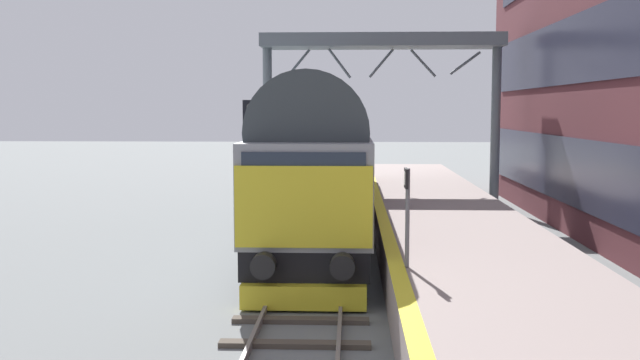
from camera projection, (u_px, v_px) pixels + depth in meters
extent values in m
plane|color=slate|center=(311.00, 279.00, 16.70)|extent=(140.00, 140.00, 0.00)
cube|color=gray|center=(280.00, 276.00, 16.72)|extent=(0.07, 60.00, 0.15)
cube|color=gray|center=(342.00, 276.00, 16.66)|extent=(0.07, 60.00, 0.15)
cube|color=#4E453B|center=(295.00, 344.00, 11.95)|extent=(2.50, 0.26, 0.09)
cube|color=#4E453B|center=(301.00, 320.00, 13.30)|extent=(2.50, 0.26, 0.09)
cube|color=#4E453B|center=(305.00, 301.00, 14.66)|extent=(2.50, 0.26, 0.09)
cube|color=#4E453B|center=(309.00, 285.00, 16.01)|extent=(2.50, 0.26, 0.09)
cube|color=#4E453B|center=(313.00, 271.00, 17.37)|extent=(2.50, 0.26, 0.09)
cube|color=#4E453B|center=(316.00, 259.00, 18.73)|extent=(2.50, 0.26, 0.09)
cube|color=#4E453B|center=(318.00, 249.00, 20.08)|extent=(2.50, 0.26, 0.09)
cube|color=#4E453B|center=(320.00, 240.00, 21.44)|extent=(2.50, 0.26, 0.09)
cube|color=#4E453B|center=(322.00, 232.00, 22.79)|extent=(2.50, 0.26, 0.09)
cube|color=#4E453B|center=(324.00, 225.00, 24.15)|extent=(2.50, 0.26, 0.09)
cube|color=#4E453B|center=(325.00, 219.00, 25.51)|extent=(2.50, 0.26, 0.09)
cube|color=#4E453B|center=(327.00, 214.00, 26.86)|extent=(2.50, 0.26, 0.09)
cube|color=#4E453B|center=(328.00, 209.00, 28.22)|extent=(2.50, 0.26, 0.09)
cube|color=#4E453B|center=(329.00, 204.00, 29.57)|extent=(2.50, 0.26, 0.09)
cube|color=#4E453B|center=(330.00, 200.00, 30.93)|extent=(2.50, 0.26, 0.09)
cube|color=#4E453B|center=(331.00, 196.00, 32.29)|extent=(2.50, 0.26, 0.09)
cube|color=#4E453B|center=(332.00, 193.00, 33.64)|extent=(2.50, 0.26, 0.09)
cube|color=#4E453B|center=(332.00, 189.00, 35.00)|extent=(2.50, 0.26, 0.09)
cube|color=#4E453B|center=(333.00, 186.00, 36.35)|extent=(2.50, 0.26, 0.09)
cube|color=#4E453B|center=(334.00, 183.00, 37.71)|extent=(2.50, 0.26, 0.09)
cube|color=#4E453B|center=(335.00, 181.00, 39.07)|extent=(2.50, 0.26, 0.09)
cube|color=#4E453B|center=(335.00, 178.00, 40.42)|extent=(2.50, 0.26, 0.09)
cube|color=#4E453B|center=(336.00, 176.00, 41.78)|extent=(2.50, 0.26, 0.09)
cube|color=#4E453B|center=(336.00, 174.00, 43.13)|extent=(2.50, 0.26, 0.09)
cube|color=#4E453B|center=(337.00, 172.00, 44.49)|extent=(2.50, 0.26, 0.09)
cube|color=#4E453B|center=(337.00, 170.00, 45.84)|extent=(2.50, 0.26, 0.09)
cube|color=gray|center=(470.00, 259.00, 16.49)|extent=(4.00, 44.00, 1.00)
cube|color=yellow|center=(388.00, 237.00, 16.52)|extent=(0.30, 44.00, 0.01)
cube|color=black|center=(322.00, 208.00, 22.67)|extent=(2.56, 17.25, 0.60)
cube|color=gray|center=(322.00, 165.00, 22.54)|extent=(2.70, 17.25, 2.10)
cylinder|color=#353C40|center=(322.00, 125.00, 22.42)|extent=(2.56, 15.87, 2.57)
cube|color=yellow|center=(303.00, 207.00, 13.94)|extent=(2.65, 0.08, 1.58)
cube|color=#232D3D|center=(303.00, 169.00, 13.89)|extent=(2.38, 0.04, 0.64)
cube|color=#232D3D|center=(366.00, 155.00, 22.45)|extent=(0.04, 12.07, 0.44)
cylinder|color=black|center=(264.00, 266.00, 13.87)|extent=(0.48, 0.35, 0.48)
cylinder|color=black|center=(342.00, 266.00, 13.80)|extent=(0.48, 0.35, 0.48)
cube|color=yellow|center=(303.00, 297.00, 14.05)|extent=(2.43, 0.36, 0.47)
cylinder|color=black|center=(308.00, 267.00, 15.60)|extent=(1.64, 1.04, 1.04)
cylinder|color=black|center=(311.00, 257.00, 16.70)|extent=(1.64, 1.04, 1.04)
cylinder|color=black|center=(314.00, 247.00, 17.79)|extent=(1.64, 1.04, 1.04)
cylinder|color=black|center=(327.00, 198.00, 27.61)|extent=(1.64, 1.04, 1.04)
cylinder|color=black|center=(328.00, 195.00, 28.70)|extent=(1.64, 1.04, 1.04)
cylinder|color=black|center=(329.00, 192.00, 29.80)|extent=(1.64, 1.04, 1.04)
cylinder|color=gray|center=(251.00, 172.00, 21.17)|extent=(0.14, 0.14, 4.14)
cube|color=black|center=(251.00, 117.00, 20.96)|extent=(0.44, 0.10, 0.99)
cylinder|color=#50504E|center=(250.00, 107.00, 20.87)|extent=(0.20, 0.06, 0.20)
cylinder|color=yellow|center=(250.00, 117.00, 20.90)|extent=(0.20, 0.06, 0.20)
cylinder|color=#0A3E13|center=(250.00, 127.00, 20.92)|extent=(0.20, 0.06, 0.20)
cylinder|color=slate|center=(407.00, 218.00, 13.26)|extent=(0.08, 0.08, 1.81)
cube|color=black|center=(406.00, 178.00, 13.20)|extent=(0.05, 0.44, 0.36)
cube|color=white|center=(405.00, 178.00, 13.20)|extent=(0.01, 0.20, 0.24)
cylinder|color=slate|center=(268.00, 128.00, 28.77)|extent=(0.36, 0.36, 6.25)
cylinder|color=slate|center=(495.00, 129.00, 28.38)|extent=(0.36, 0.36, 6.25)
cube|color=slate|center=(381.00, 41.00, 28.25)|extent=(9.30, 2.00, 0.50)
cylinder|color=slate|center=(298.00, 64.00, 28.47)|extent=(0.98, 0.10, 1.14)
cylinder|color=slate|center=(340.00, 63.00, 28.40)|extent=(0.92, 0.10, 1.18)
cylinder|color=slate|center=(381.00, 63.00, 28.33)|extent=(0.98, 0.10, 1.13)
cylinder|color=slate|center=(423.00, 63.00, 28.26)|extent=(1.03, 0.10, 1.09)
cylinder|color=slate|center=(465.00, 63.00, 28.19)|extent=(1.18, 0.10, 0.91)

